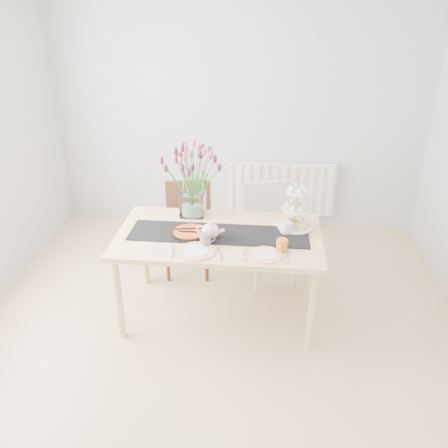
# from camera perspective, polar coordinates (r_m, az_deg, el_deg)

# --- Properties ---
(room_shell) EXTENTS (4.50, 4.50, 4.50)m
(room_shell) POSITION_cam_1_polar(r_m,az_deg,el_deg) (3.06, -1.53, 3.86)
(room_shell) COLOR tan
(room_shell) RESTS_ON ground
(radiator) EXTENTS (1.20, 0.08, 0.60)m
(radiator) POSITION_cam_1_polar(r_m,az_deg,el_deg) (5.38, 6.83, 4.26)
(radiator) COLOR white
(radiator) RESTS_ON room_shell
(dining_table) EXTENTS (1.60, 0.90, 0.75)m
(dining_table) POSITION_cam_1_polar(r_m,az_deg,el_deg) (3.74, -0.61, -2.27)
(dining_table) COLOR tan
(dining_table) RESTS_ON ground
(chair_brown) EXTENTS (0.46, 0.46, 0.86)m
(chair_brown) POSITION_cam_1_polar(r_m,az_deg,el_deg) (4.50, -4.33, 0.36)
(chair_brown) COLOR #3A2215
(chair_brown) RESTS_ON ground
(chair_white) EXTENTS (0.56, 0.56, 0.90)m
(chair_white) POSITION_cam_1_polar(r_m,az_deg,el_deg) (4.37, 5.43, -0.07)
(chair_white) COLOR silver
(chair_white) RESTS_ON ground
(table_runner) EXTENTS (1.40, 0.35, 0.01)m
(table_runner) POSITION_cam_1_polar(r_m,az_deg,el_deg) (3.70, -0.62, -1.18)
(table_runner) COLOR black
(table_runner) RESTS_ON dining_table
(tulip_vase) EXTENTS (0.73, 0.73, 0.63)m
(tulip_vase) POSITION_cam_1_polar(r_m,az_deg,el_deg) (3.88, -3.90, 6.55)
(tulip_vase) COLOR silver
(tulip_vase) RESTS_ON dining_table
(cake_stand) EXTENTS (0.29, 0.29, 0.42)m
(cake_stand) POSITION_cam_1_polar(r_m,az_deg,el_deg) (3.80, 8.65, 1.21)
(cake_stand) COLOR gold
(cake_stand) RESTS_ON dining_table
(teapot) EXTENTS (0.25, 0.22, 0.14)m
(teapot) POSITION_cam_1_polar(r_m,az_deg,el_deg) (3.61, -1.63, -0.86)
(teapot) COLOR silver
(teapot) RESTS_ON dining_table
(cream_jug) EXTENTS (0.11, 0.11, 0.09)m
(cream_jug) POSITION_cam_1_polar(r_m,az_deg,el_deg) (3.74, 7.48, -0.42)
(cream_jug) COLOR white
(cream_jug) RESTS_ON dining_table
(tart_tin) EXTENTS (0.28, 0.28, 0.03)m
(tart_tin) POSITION_cam_1_polar(r_m,az_deg,el_deg) (3.70, -4.16, -1.07)
(tart_tin) COLOR black
(tart_tin) RESTS_ON dining_table
(mug_grey) EXTENTS (0.11, 0.11, 0.10)m
(mug_grey) POSITION_cam_1_polar(r_m,az_deg,el_deg) (3.52, -2.24, -1.90)
(mug_grey) COLOR slate
(mug_grey) RESTS_ON dining_table
(mug_orange) EXTENTS (0.11, 0.11, 0.10)m
(mug_orange) POSITION_cam_1_polar(r_m,az_deg,el_deg) (3.48, 6.97, -2.55)
(mug_orange) COLOR orange
(mug_orange) RESTS_ON dining_table
(plate_left) EXTENTS (0.34, 0.34, 0.01)m
(plate_left) POSITION_cam_1_polar(r_m,az_deg,el_deg) (3.46, -3.36, -3.29)
(plate_left) COLOR silver
(plate_left) RESTS_ON dining_table
(plate_right) EXTENTS (0.28, 0.28, 0.01)m
(plate_right) POSITION_cam_1_polar(r_m,az_deg,el_deg) (3.43, 5.00, -3.73)
(plate_right) COLOR white
(plate_right) RESTS_ON dining_table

